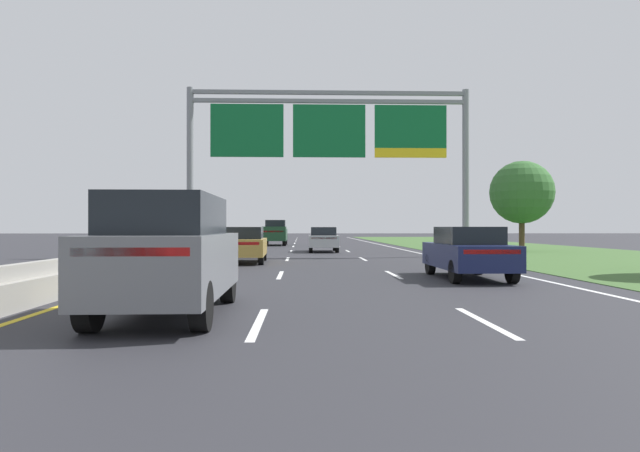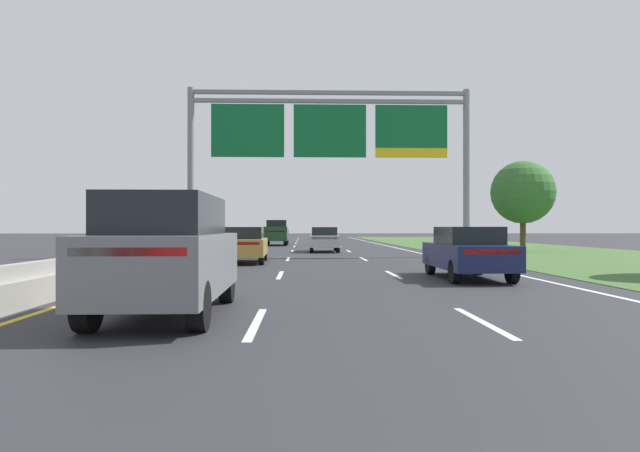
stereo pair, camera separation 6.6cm
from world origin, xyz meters
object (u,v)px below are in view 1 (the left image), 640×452
car_grey_left_lane_suv (170,253)px  car_navy_right_lane_sedan (468,252)px  overhead_sign_gantry (329,137)px  pickup_truck_darkgreen (275,233)px  car_silver_centre_lane_sedan (323,239)px  roadside_tree_mid (522,192)px  car_gold_left_lane_sedan (244,244)px

car_grey_left_lane_suv → car_navy_right_lane_sedan: size_ratio=1.07×
overhead_sign_gantry → car_grey_left_lane_suv: 20.44m
pickup_truck_darkgreen → car_silver_centre_lane_sedan: 13.57m
car_silver_centre_lane_sedan → car_grey_left_lane_suv: size_ratio=0.94×
overhead_sign_gantry → car_grey_left_lane_suv: overhead_sign_gantry is taller
roadside_tree_mid → car_grey_left_lane_suv: bearing=-123.2°
car_navy_right_lane_sedan → car_silver_centre_lane_sedan: bearing=11.5°
car_navy_right_lane_sedan → car_gold_left_lane_sedan: bearing=44.6°
overhead_sign_gantry → roadside_tree_mid: bearing=24.6°
overhead_sign_gantry → roadside_tree_mid: size_ratio=2.58×
pickup_truck_darkgreen → car_grey_left_lane_suv: 38.34m
car_navy_right_lane_sedan → roadside_tree_mid: 20.81m
pickup_truck_darkgreen → car_grey_left_lane_suv: bearing=179.9°
pickup_truck_darkgreen → car_silver_centre_lane_sedan: size_ratio=1.22×
car_gold_left_lane_sedan → pickup_truck_darkgreen: bearing=-2.0°
overhead_sign_gantry → car_silver_centre_lane_sedan: overhead_sign_gantry is taller
overhead_sign_gantry → pickup_truck_darkgreen: overhead_sign_gantry is taller
car_silver_centre_lane_sedan → roadside_tree_mid: (12.80, -0.08, 2.99)m
car_gold_left_lane_sedan → car_navy_right_lane_sedan: bearing=-137.2°
pickup_truck_darkgreen → overhead_sign_gantry: bearing=-168.8°
pickup_truck_darkgreen → roadside_tree_mid: (16.49, -13.13, 2.73)m
car_silver_centre_lane_sedan → car_gold_left_lane_sedan: (-3.89, -10.79, 0.00)m
pickup_truck_darkgreen → car_grey_left_lane_suv: pickup_truck_darkgreen is taller
car_grey_left_lane_suv → car_gold_left_lane_sedan: car_grey_left_lane_suv is taller
roadside_tree_mid → car_silver_centre_lane_sedan: bearing=179.7°
car_gold_left_lane_sedan → roadside_tree_mid: roadside_tree_mid is taller
car_grey_left_lane_suv → roadside_tree_mid: 30.25m
overhead_sign_gantry → pickup_truck_darkgreen: bearing=101.3°
overhead_sign_gantry → car_navy_right_lane_sedan: overhead_sign_gantry is taller
car_silver_centre_lane_sedan → overhead_sign_gantry: bearing=-178.6°
car_navy_right_lane_sedan → roadside_tree_mid: size_ratio=0.76×
car_silver_centre_lane_sedan → car_grey_left_lane_suv: 25.56m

